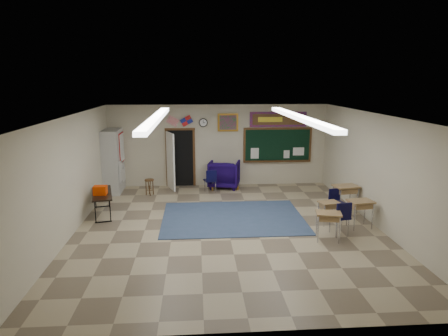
{
  "coord_description": "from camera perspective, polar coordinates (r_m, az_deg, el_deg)",
  "views": [
    {
      "loc": [
        -0.81,
        -10.02,
        3.88
      ],
      "look_at": [
        -0.0,
        1.5,
        1.31
      ],
      "focal_mm": 32.0,
      "sensor_mm": 36.0,
      "label": 1
    }
  ],
  "objects": [
    {
      "name": "wall_clock",
      "position": [
        14.57,
        -2.98,
        6.49
      ],
      "size": [
        0.32,
        0.05,
        0.32
      ],
      "color": "black",
      "rests_on": "back_wall"
    },
    {
      "name": "student_desk_back_right",
      "position": [
        11.27,
        18.84,
        -6.05
      ],
      "size": [
        0.69,
        0.56,
        0.75
      ],
      "rotation": [
        0.0,
        0.0,
        0.15
      ],
      "color": "#A57F4C",
      "rests_on": "floor"
    },
    {
      "name": "chalkboard",
      "position": [
        14.99,
        7.64,
        3.14
      ],
      "size": [
        2.55,
        0.14,
        1.3
      ],
      "color": "#533217",
      "rests_on": "back_wall"
    },
    {
      "name": "student_desk_back_left",
      "position": [
        10.18,
        14.64,
        -7.87
      ],
      "size": [
        0.68,
        0.56,
        0.72
      ],
      "rotation": [
        0.0,
        0.0,
        -0.21
      ],
      "color": "#A57F4C",
      "rests_on": "floor"
    },
    {
      "name": "wall_flags",
      "position": [
        14.54,
        -6.36,
        6.93
      ],
      "size": [
        1.16,
        0.06,
        0.7
      ],
      "primitive_type": null,
      "color": "red",
      "rests_on": "back_wall"
    },
    {
      "name": "left_wall",
      "position": [
        10.78,
        -21.11,
        -1.08
      ],
      "size": [
        0.04,
        9.0,
        3.0
      ],
      "primitive_type": "cube",
      "color": "beige",
      "rests_on": "floor"
    },
    {
      "name": "bulletin_board",
      "position": [
        14.86,
        7.75,
        6.9
      ],
      "size": [
        2.1,
        0.05,
        0.55
      ],
      "color": "#B1150F",
      "rests_on": "back_wall"
    },
    {
      "name": "framed_art_print",
      "position": [
        14.61,
        0.57,
        6.52
      ],
      "size": [
        0.75,
        0.05,
        0.65
      ],
      "color": "#A46F1F",
      "rests_on": "back_wall"
    },
    {
      "name": "floor",
      "position": [
        10.77,
        0.58,
        -8.58
      ],
      "size": [
        9.0,
        9.0,
        0.0
      ],
      "primitive_type": "plane",
      "color": "tan",
      "rests_on": "ground"
    },
    {
      "name": "doorway",
      "position": [
        14.66,
        -6.64,
        1.35
      ],
      "size": [
        1.1,
        0.89,
        2.16
      ],
      "color": "black",
      "rests_on": "back_wall"
    },
    {
      "name": "student_desk_front_right",
      "position": [
        12.39,
        16.93,
        -4.04
      ],
      "size": [
        0.77,
        0.63,
        0.83
      ],
      "rotation": [
        0.0,
        0.0,
        0.17
      ],
      "color": "#A57F4C",
      "rests_on": "floor"
    },
    {
      "name": "storage_cabinet",
      "position": [
        14.44,
        -15.53,
        0.96
      ],
      "size": [
        0.59,
        1.25,
        2.2
      ],
      "color": "#ABABA6",
      "rests_on": "floor"
    },
    {
      "name": "student_chair_reading",
      "position": [
        13.98,
        -2.01,
        -1.84
      ],
      "size": [
        0.5,
        0.5,
        0.82
      ],
      "primitive_type": null,
      "rotation": [
        0.0,
        0.0,
        3.39
      ],
      "color": "black",
      "rests_on": "floor"
    },
    {
      "name": "front_wall",
      "position": [
        6.07,
        4.08,
        -10.62
      ],
      "size": [
        8.0,
        0.04,
        3.0
      ],
      "primitive_type": "cube",
      "color": "beige",
      "rests_on": "floor"
    },
    {
      "name": "area_rug",
      "position": [
        11.53,
        1.26,
        -7.08
      ],
      "size": [
        4.0,
        3.0,
        0.02
      ],
      "primitive_type": "cube",
      "color": "#364366",
      "rests_on": "floor"
    },
    {
      "name": "student_chair_desk_a",
      "position": [
        10.63,
        16.18,
        -6.83
      ],
      "size": [
        0.51,
        0.51,
        0.89
      ],
      "primitive_type": null,
      "rotation": [
        0.0,
        0.0,
        3.3
      ],
      "color": "black",
      "rests_on": "floor"
    },
    {
      "name": "wingback_armchair",
      "position": [
        14.6,
        0.04,
        -0.86
      ],
      "size": [
        1.27,
        1.29,
        0.99
      ],
      "primitive_type": "imported",
      "rotation": [
        0.0,
        0.0,
        2.93
      ],
      "color": "#120539",
      "rests_on": "floor"
    },
    {
      "name": "student_desk_front_left",
      "position": [
        11.33,
        14.72,
        -6.04
      ],
      "size": [
        0.6,
        0.5,
        0.63
      ],
      "rotation": [
        0.0,
        0.0,
        0.22
      ],
      "color": "#A57F4C",
      "rests_on": "floor"
    },
    {
      "name": "ceiling",
      "position": [
        10.09,
        0.62,
        7.53
      ],
      "size": [
        8.0,
        9.0,
        0.04
      ],
      "primitive_type": "cube",
      "color": "silver",
      "rests_on": "back_wall"
    },
    {
      "name": "wooden_stool",
      "position": [
        13.91,
        -10.59,
        -2.68
      ],
      "size": [
        0.31,
        0.31,
        0.55
      ],
      "color": "#553919",
      "rests_on": "floor"
    },
    {
      "name": "back_wall",
      "position": [
        14.73,
        -0.81,
        3.24
      ],
      "size": [
        8.0,
        0.04,
        3.0
      ],
      "primitive_type": "cube",
      "color": "beige",
      "rests_on": "floor"
    },
    {
      "name": "folding_table",
      "position": [
        12.23,
        -16.99,
        -4.73
      ],
      "size": [
        0.9,
        1.7,
        0.92
      ],
      "rotation": [
        0.0,
        0.0,
        0.23
      ],
      "color": "black",
      "rests_on": "floor"
    },
    {
      "name": "student_chair_desk_b",
      "position": [
        11.96,
        15.86,
        -4.9
      ],
      "size": [
        0.47,
        0.47,
        0.79
      ],
      "primitive_type": null,
      "rotation": [
        0.0,
        0.0,
        0.21
      ],
      "color": "black",
      "rests_on": "floor"
    },
    {
      "name": "fluorescent_strips",
      "position": [
        10.1,
        0.62,
        7.19
      ],
      "size": [
        3.86,
        6.0,
        0.1
      ],
      "primitive_type": null,
      "color": "white",
      "rests_on": "ceiling"
    },
    {
      "name": "right_wall",
      "position": [
        11.37,
        21.14,
        -0.41
      ],
      "size": [
        0.04,
        9.0,
        3.0
      ],
      "primitive_type": "cube",
      "color": "beige",
      "rests_on": "floor"
    }
  ]
}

